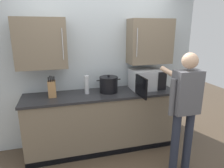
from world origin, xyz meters
TOP-DOWN VIEW (x-y plane):
  - back_wall_tiled at (0.00, 0.97)m, footprint 3.41×0.44m
  - counter_unit at (0.00, 0.67)m, footprint 2.39×0.62m
  - microwave_oven at (0.74, 0.70)m, footprint 0.53×0.75m
  - stock_pot at (0.12, 0.71)m, footprint 0.38×0.29m
  - thermos_flask at (-0.23, 0.71)m, footprint 0.07×0.07m
  - knife_block at (-0.74, 0.71)m, footprint 0.11×0.15m
  - person_figure at (0.91, -0.14)m, footprint 0.44×0.63m

SIDE VIEW (x-z plane):
  - counter_unit at x=0.00m, z-range 0.00..0.94m
  - person_figure at x=0.91m, z-range 0.16..1.80m
  - knife_block at x=-0.74m, z-range 0.90..1.22m
  - stock_pot at x=0.12m, z-range 0.92..1.20m
  - thermos_flask at x=-0.23m, z-range 0.94..1.22m
  - microwave_oven at x=0.74m, z-range 0.94..1.26m
  - back_wall_tiled at x=0.00m, z-range 0.10..2.75m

